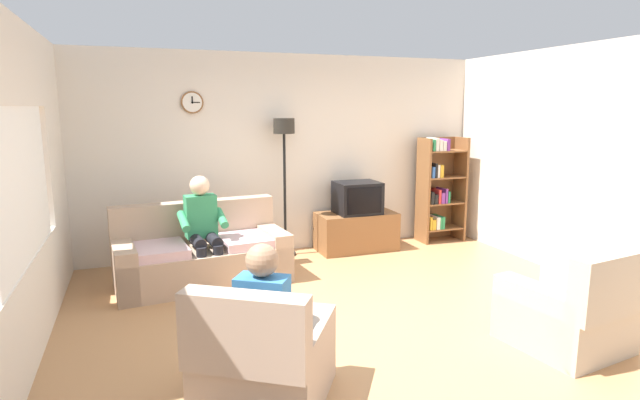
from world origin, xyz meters
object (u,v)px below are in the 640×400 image
Objects in this scene: floor_lamp at (284,149)px; person_on_couch at (203,225)px; couch at (202,256)px; tv at (357,198)px; armchair_near_bookshelf at (569,314)px; tv_stand at (356,231)px; bookshelf at (438,188)px; armchair_near_window at (264,363)px; person_in_left_armchair at (268,314)px.

person_on_couch is (-1.19, -0.84, -0.75)m from floor_lamp.
couch is 3.29× the size of tv.
tv_stand is at bearing 97.87° from armchair_near_bookshelf.
couch is 1.27× the size of bookshelf.
armchair_near_bookshelf is (2.58, -0.07, 0.00)m from armchair_near_window.
person_in_left_armchair is (-2.54, 0.15, 0.32)m from armchair_near_bookshelf.
person_in_left_armchair is at bearing -108.06° from floor_lamp.
floor_lamp reaches higher than person_on_couch.
bookshelf is (3.58, 0.70, 0.49)m from couch.
bookshelf is at bearing 12.82° from person_on_couch.
tv_stand is 0.94× the size of armchair_near_window.
person_on_couch is (0.01, -0.11, 0.39)m from couch.
armchair_near_window and armchair_near_bookshelf have the same top height.
person_on_couch is (-3.56, -0.81, -0.11)m from bookshelf.
tv_stand is (2.21, 0.63, -0.05)m from couch.
tv reaches higher than armchair_near_window.
armchair_near_bookshelf reaches higher than tv_stand.
armchair_near_window is at bearing -123.21° from person_in_left_armchair.
couch is 2.30m from tv_stand.
person_in_left_armchair is at bearing 176.69° from armchair_near_bookshelf.
bookshelf is at bearing 11.08° from couch.
armchair_near_window reaches higher than tv_stand.
couch is 2.62m from armchair_near_window.
person_in_left_armchair is at bearing -123.20° from tv_stand.
floor_lamp is 1.89× the size of armchair_near_bookshelf.
person_in_left_armchair is (-2.08, -3.17, 0.34)m from tv_stand.
person_on_couch is (-2.20, -0.74, 0.43)m from tv_stand.
bookshelf is at bearing 3.93° from tv.
tv_stand is 0.89× the size of person_on_couch.
tv_stand is at bearing 56.80° from person_in_left_armchair.
armchair_near_window is at bearing 178.41° from armchair_near_bookshelf.
bookshelf is at bearing 43.58° from armchair_near_window.
bookshelf is at bearing -0.72° from floor_lamp.
armchair_near_window is 2.59m from armchair_near_bookshelf.
floor_lamp is at bearing 174.40° from tv_stand.
couch is at bearing -164.09° from tv_stand.
floor_lamp is (-1.01, 0.10, 1.18)m from tv_stand.
couch and armchair_near_bookshelf have the same top height.
couch is 2.56m from person_in_left_armchair.
armchair_near_window is at bearing -136.42° from bookshelf.
armchair_near_window is at bearing -108.44° from floor_lamp.
person_on_couch reaches higher than person_in_left_armchair.
floor_lamp reaches higher than couch.
tv is at bearing 97.93° from armchair_near_bookshelf.
person_in_left_armchair is at bearing 56.79° from armchair_near_window.
bookshelf is (1.36, 0.07, 0.54)m from tv_stand.
floor_lamp is at bearing 71.94° from person_in_left_armchair.
bookshelf is 1.59× the size of armchair_near_bookshelf.
tv_stand is at bearing -5.60° from floor_lamp.
bookshelf reaches higher than tv_stand.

